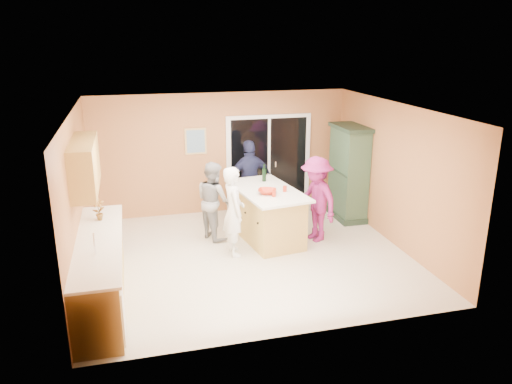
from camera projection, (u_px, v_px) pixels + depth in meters
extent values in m
plane|color=beige|center=(249.00, 256.00, 8.81)|extent=(5.50, 5.50, 0.00)
cube|color=white|center=(249.00, 109.00, 8.03)|extent=(5.50, 5.00, 0.10)
cube|color=#C68051|center=(221.00, 153.00, 10.73)|extent=(5.50, 0.10, 2.60)
cube|color=#C68051|center=(297.00, 243.00, 6.11)|extent=(5.50, 0.10, 2.60)
cube|color=#C68051|center=(78.00, 199.00, 7.77)|extent=(0.10, 5.00, 2.60)
cube|color=#C68051|center=(395.00, 175.00, 9.08)|extent=(0.10, 5.00, 2.60)
cube|color=tan|center=(101.00, 271.00, 7.26)|extent=(0.60, 3.00, 0.90)
cube|color=white|center=(98.00, 313.00, 6.26)|extent=(0.62, 0.60, 0.72)
cube|color=beige|center=(99.00, 241.00, 7.12)|extent=(0.65, 3.05, 0.04)
cylinder|color=silver|center=(95.00, 244.00, 6.61)|extent=(0.02, 0.02, 0.30)
cube|color=tan|center=(85.00, 165.00, 7.45)|extent=(0.35, 1.60, 0.75)
cube|color=white|center=(269.00, 162.00, 11.03)|extent=(1.90, 0.05, 2.10)
cube|color=black|center=(269.00, 162.00, 11.01)|extent=(1.70, 0.03, 1.94)
cube|color=white|center=(269.00, 162.00, 11.01)|extent=(0.06, 0.04, 1.94)
cube|color=silver|center=(275.00, 164.00, 11.05)|extent=(0.02, 0.03, 0.12)
cube|color=tan|center=(196.00, 141.00, 10.49)|extent=(0.46, 0.03, 0.56)
cube|color=#476C94|center=(196.00, 141.00, 10.48)|extent=(0.38, 0.02, 0.48)
cube|color=tan|center=(267.00, 215.00, 9.44)|extent=(1.10, 1.78, 0.95)
cube|color=beige|center=(267.00, 191.00, 9.29)|extent=(1.29, 2.01, 0.04)
cube|color=black|center=(267.00, 236.00, 9.57)|extent=(1.00, 1.68, 0.11)
cube|color=#1E3022|center=(346.00, 214.00, 10.69)|extent=(0.55, 1.04, 0.12)
cube|color=#344E34|center=(349.00, 173.00, 10.42)|extent=(0.49, 0.98, 1.84)
cube|color=#1E3022|center=(351.00, 127.00, 10.13)|extent=(0.57, 1.08, 0.08)
imported|color=white|center=(234.00, 211.00, 8.69)|extent=(0.40, 0.60, 1.60)
imported|color=#969698|center=(213.00, 200.00, 9.43)|extent=(0.80, 0.89, 1.50)
imported|color=#1B1B3C|center=(250.00, 180.00, 10.35)|extent=(1.04, 0.54, 1.70)
imported|color=#811C58|center=(316.00, 199.00, 9.30)|extent=(0.88, 1.17, 1.62)
imported|color=#AD2813|center=(267.00, 191.00, 9.03)|extent=(0.43, 0.43, 0.08)
imported|color=#AB2811|center=(99.00, 209.00, 7.82)|extent=(0.21, 0.16, 0.36)
cylinder|color=#AD2813|center=(285.00, 189.00, 9.15)|extent=(0.08, 0.08, 0.10)
cylinder|color=#AD2813|center=(274.00, 194.00, 8.86)|extent=(0.09, 0.09, 0.10)
cylinder|color=black|center=(264.00, 175.00, 9.77)|extent=(0.08, 0.08, 0.26)
cylinder|color=black|center=(264.00, 166.00, 9.72)|extent=(0.03, 0.03, 0.10)
cylinder|color=white|center=(271.00, 189.00, 9.31)|extent=(0.26, 0.26, 0.01)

